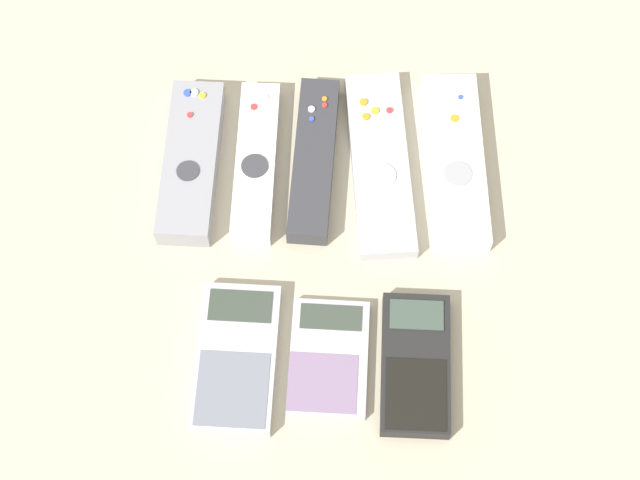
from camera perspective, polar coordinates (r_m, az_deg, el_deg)
ground_plane at (r=1.09m, az=-0.01°, el=-1.97°), size 3.00×3.00×0.00m
remote_0 at (r=1.14m, az=-7.07°, el=4.17°), size 0.06×0.19×0.03m
remote_1 at (r=1.14m, az=-3.63°, el=4.17°), size 0.05×0.19×0.02m
remote_2 at (r=1.14m, az=-0.52°, el=4.31°), size 0.05×0.19×0.03m
remote_3 at (r=1.14m, az=3.03°, el=4.09°), size 0.07×0.22×0.02m
remote_4 at (r=1.15m, az=7.02°, el=4.22°), size 0.07×0.21×0.03m
calculator_0 at (r=1.05m, az=-4.69°, el=-6.27°), size 0.09×0.15×0.02m
calculator_1 at (r=1.05m, az=0.27°, el=-6.30°), size 0.08×0.12×0.01m
calculator_2 at (r=1.05m, az=4.92°, el=-6.62°), size 0.07×0.14×0.02m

